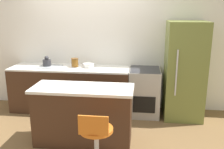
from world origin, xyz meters
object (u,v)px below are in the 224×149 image
stool_chair (96,142)px  oven_range (144,92)px  kettle (47,62)px  mixing_bowl (88,65)px  refrigerator (184,71)px

stool_chair → oven_range: bearing=72.6°
oven_range → kettle: (-1.93, 0.05, 0.53)m
mixing_bowl → refrigerator: bearing=-2.4°
stool_chair → mixing_bowl: (-0.51, 1.93, 0.51)m
stool_chair → kettle: kettle is taller
refrigerator → kettle: (-2.64, 0.07, 0.08)m
refrigerator → oven_range: bearing=177.9°
stool_chair → mixing_bowl: size_ratio=3.95×
kettle → refrigerator: bearing=-1.6°
stool_chair → kettle: bearing=124.8°
refrigerator → mixing_bowl: bearing=177.6°
refrigerator → stool_chair: refrigerator is taller
kettle → mixing_bowl: size_ratio=0.95×
kettle → mixing_bowl: kettle is taller
refrigerator → kettle: size_ratio=8.95×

